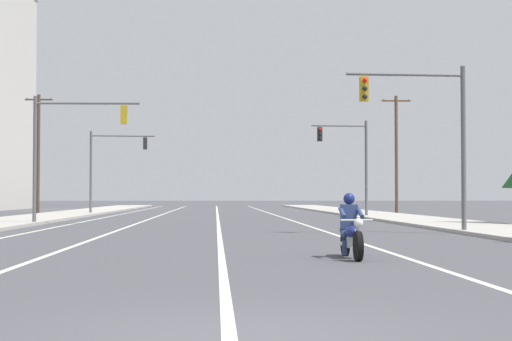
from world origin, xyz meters
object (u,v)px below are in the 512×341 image
Objects in this scene: traffic_signal_near_right at (430,123)px; utility_pole_right_far at (396,151)px; traffic_signal_mid_right at (351,155)px; traffic_signal_mid_left at (109,159)px; traffic_signal_near_left at (66,139)px; motorcycle_with_rider at (351,232)px; utility_pole_left_far at (38,151)px.

utility_pole_right_far is (6.67, 33.50, 0.89)m from traffic_signal_near_right.
traffic_signal_mid_right is (0.74, 20.83, -0.06)m from traffic_signal_near_right.
traffic_signal_mid_right is at bearing 87.96° from traffic_signal_near_right.
traffic_signal_near_right is at bearing -62.16° from traffic_signal_mid_left.
utility_pole_right_far reaches higher than traffic_signal_near_left.
traffic_signal_near_left is 19.46m from traffic_signal_mid_right.
motorcycle_with_rider is 0.23× the size of utility_pole_left_far.
traffic_signal_mid_right is 18.86m from traffic_signal_mid_left.
traffic_signal_near_left is (-15.12, 9.56, 0.04)m from traffic_signal_near_right.
traffic_signal_near_left is 25.96m from utility_pole_left_far.
utility_pole_right_far is (21.79, 23.94, 0.85)m from traffic_signal_near_left.
traffic_signal_mid_left is at bearing 117.84° from traffic_signal_near_right.
utility_pole_left_far is (-28.75, 1.05, 0.00)m from utility_pole_right_far.
traffic_signal_mid_right is 0.65× the size of utility_pole_left_far.
traffic_signal_near_right and traffic_signal_mid_left have the same top height.
utility_pole_right_far is at bearing 47.70° from traffic_signal_near_left.
traffic_signal_mid_left is at bearing -170.89° from utility_pole_right_far.
motorcycle_with_rider is 0.35× the size of traffic_signal_near_right.
traffic_signal_near_left is 0.66× the size of utility_pole_right_far.
utility_pole_left_far is at bearing 148.99° from traffic_signal_mid_right.
traffic_signal_mid_right is at bearing -31.01° from utility_pole_left_far.
traffic_signal_near_right is 17.89m from traffic_signal_near_left.
traffic_signal_mid_left is at bearing 105.04° from motorcycle_with_rider.
traffic_signal_near_right is 0.65× the size of utility_pole_left_far.
traffic_signal_mid_left is 0.65× the size of utility_pole_left_far.
traffic_signal_near_left is at bearing -88.11° from traffic_signal_mid_left.
utility_pole_left_far is (-17.22, 45.34, 4.38)m from motorcycle_with_rider.
utility_pole_left_far is at bearing 105.56° from traffic_signal_near_left.
utility_pole_left_far is (-22.08, 34.55, 0.89)m from traffic_signal_near_right.
utility_pole_right_far is at bearing 9.11° from traffic_signal_mid_left.
traffic_signal_mid_right is at bearing 79.95° from motorcycle_with_rider.
traffic_signal_near_right is 41.01m from utility_pole_left_far.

